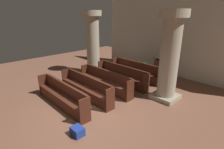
{
  "coord_description": "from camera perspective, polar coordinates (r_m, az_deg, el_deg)",
  "views": [
    {
      "loc": [
        4.68,
        -3.27,
        3.48
      ],
      "look_at": [
        -0.86,
        2.05,
        0.75
      ],
      "focal_mm": 27.91,
      "sensor_mm": 36.0,
      "label": 1
    }
  ],
  "objects": [
    {
      "name": "pillar_far_side",
      "position": [
        10.41,
        -6.33,
        10.61
      ],
      "size": [
        1.1,
        1.1,
        3.62
      ],
      "color": "#9F967E",
      "rests_on": "ground"
    },
    {
      "name": "pew_row_0",
      "position": [
        9.77,
        7.65,
        1.55
      ],
      "size": [
        3.19,
        0.47,
        0.92
      ],
      "color": "#4C2316",
      "rests_on": "ground"
    },
    {
      "name": "pillar_aisle_side",
      "position": [
        7.3,
        18.36,
        5.91
      ],
      "size": [
        1.1,
        1.1,
        3.62
      ],
      "color": "#9F967E",
      "rests_on": "ground"
    },
    {
      "name": "pew_row_3",
      "position": [
        7.58,
        -8.65,
        -3.93
      ],
      "size": [
        3.19,
        0.46,
        0.92
      ],
      "color": "#4C2316",
      "rests_on": "ground"
    },
    {
      "name": "back_wall",
      "position": [
        10.53,
        19.85,
        11.72
      ],
      "size": [
        10.0,
        0.16,
        4.5
      ],
      "primitive_type": "cube",
      "color": "beige",
      "rests_on": "ground"
    },
    {
      "name": "pew_row_1",
      "position": [
        8.96,
        3.12,
        0.02
      ],
      "size": [
        3.19,
        0.46,
        0.92
      ],
      "color": "#4C2316",
      "rests_on": "ground"
    },
    {
      "name": "kneeler_box_blue",
      "position": [
        5.58,
        -11.25,
        -17.77
      ],
      "size": [
        0.38,
        0.31,
        0.26
      ],
      "primitive_type": "cube",
      "color": "navy",
      "rests_on": "ground"
    },
    {
      "name": "pew_row_2",
      "position": [
        8.22,
        -2.26,
        -1.8
      ],
      "size": [
        3.19,
        0.47,
        0.92
      ],
      "color": "#4C2316",
      "rests_on": "ground"
    },
    {
      "name": "pew_row_4",
      "position": [
        7.06,
        -16.13,
        -6.35
      ],
      "size": [
        3.19,
        0.46,
        0.92
      ],
      "color": "#4C2316",
      "rests_on": "ground"
    },
    {
      "name": "hymn_book",
      "position": [
        9.53,
        10.62,
        3.69
      ],
      "size": [
        0.15,
        0.2,
        0.03
      ],
      "primitive_type": "cube",
      "color": "#194723",
      "rests_on": "pew_row_0"
    },
    {
      "name": "ground_plane",
      "position": [
        6.69,
        -7.76,
        -12.01
      ],
      "size": [
        19.2,
        19.2,
        0.0
      ],
      "primitive_type": "plane",
      "color": "brown"
    },
    {
      "name": "lectern",
      "position": [
        10.44,
        14.55,
        2.06
      ],
      "size": [
        0.48,
        0.45,
        1.08
      ],
      "color": "brown",
      "rests_on": "ground"
    }
  ]
}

